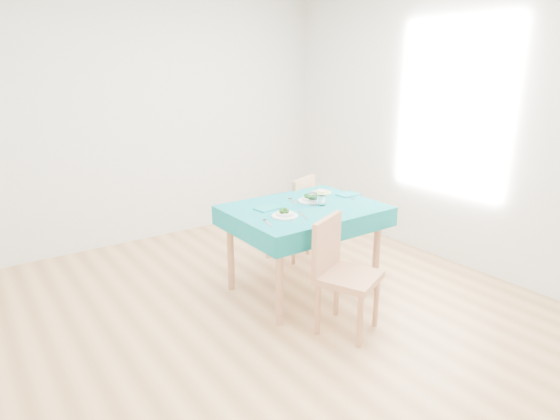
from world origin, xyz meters
TOP-DOWN VIEW (x-y plane):
  - room_shell at (0.00, 0.00)m, footprint 4.02×4.52m
  - table at (0.40, 0.21)m, footprint 1.23×0.94m
  - chair_near at (0.25, -0.51)m, footprint 0.54×0.56m
  - chair_far at (0.73, 0.88)m, footprint 0.51×0.53m
  - bowl_near at (0.10, 0.08)m, footprint 0.20×0.20m
  - bowl_far at (0.53, 0.29)m, footprint 0.21×0.21m
  - fork_near at (-0.09, 0.03)m, footprint 0.06×0.16m
  - knife_near at (0.24, 0.03)m, footprint 0.09×0.21m
  - fork_far at (0.41, 0.38)m, footprint 0.08×0.19m
  - knife_far at (0.91, 0.23)m, footprint 0.08×0.23m
  - napkin_near at (0.11, 0.33)m, footprint 0.22×0.16m
  - napkin_far at (0.95, 0.26)m, footprint 0.20×0.14m
  - tumbler_center at (0.49, 0.21)m, footprint 0.08×0.08m
  - tumbler_side at (0.54, 0.15)m, footprint 0.07×0.07m
  - side_plate at (0.80, 0.46)m, footprint 0.18×0.18m
  - bread_slice at (0.80, 0.46)m, footprint 0.13×0.13m

SIDE VIEW (x-z plane):
  - table at x=0.40m, z-range 0.00..0.76m
  - chair_far at x=0.73m, z-range 0.00..0.96m
  - chair_near at x=0.25m, z-range 0.00..1.01m
  - fork_near at x=-0.09m, z-range 0.76..0.76m
  - knife_near at x=0.24m, z-range 0.76..0.76m
  - fork_far at x=0.41m, z-range 0.76..0.76m
  - knife_far at x=0.91m, z-range 0.76..0.76m
  - side_plate at x=0.80m, z-range 0.76..0.77m
  - napkin_far at x=0.95m, z-range 0.76..0.77m
  - napkin_near at x=0.11m, z-range 0.76..0.77m
  - bread_slice at x=0.80m, z-range 0.77..0.78m
  - bowl_near at x=0.10m, z-range 0.76..0.82m
  - bowl_far at x=0.53m, z-range 0.76..0.82m
  - tumbler_side at x=0.54m, z-range 0.76..0.84m
  - tumbler_center at x=0.49m, z-range 0.76..0.86m
  - room_shell at x=0.00m, z-range -0.02..2.71m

